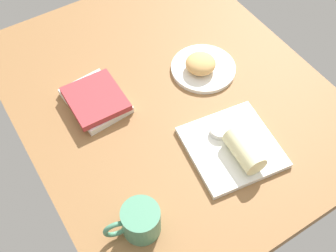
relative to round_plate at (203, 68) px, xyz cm
name	(u,v)px	position (x,y,z in cm)	size (l,w,h in cm)	color
dining_table	(168,96)	(-1.89, 14.32, -2.70)	(110.00, 90.00, 4.00)	olive
round_plate	(203,68)	(0.00, 0.00, 0.00)	(20.59, 20.59, 1.40)	white
scone_pastry	(201,64)	(-0.26, 1.41, 3.19)	(9.54, 9.51, 4.99)	tan
square_plate	(232,147)	(-28.85, 10.48, 0.10)	(23.86, 23.86, 1.60)	white
sauce_cup	(220,130)	(-23.49, 10.80, 2.02)	(5.75, 5.75, 2.07)	silver
breakfast_wrap	(244,150)	(-33.14, 10.22, 4.03)	(6.26, 6.26, 12.28)	beige
book_stack	(96,100)	(5.50, 35.30, 1.44)	(20.58, 16.28, 4.35)	silver
coffee_mug	(140,221)	(-35.54, 43.66, 3.78)	(9.48, 14.06, 8.74)	#4C8C6B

